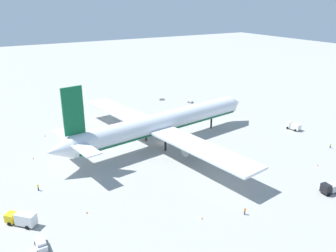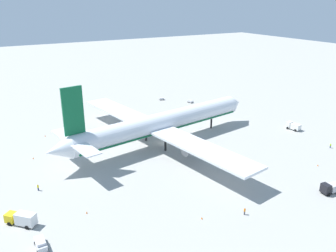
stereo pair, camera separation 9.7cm
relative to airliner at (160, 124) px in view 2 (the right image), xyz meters
The scene contains 16 objects.
ground_plane 7.34m from the airliner, ahead, with size 600.00×600.00×0.00m, color #9E9E99.
airliner is the anchor object (origin of this frame).
service_truck_0 53.73m from the airliner, 152.97° to the right, with size 6.38×6.58×3.01m.
service_truck_1 54.30m from the airliner, 65.98° to the right, with size 5.63×3.02×2.76m.
service_truck_2 51.81m from the airliner, 14.95° to the right, with size 3.42×5.38×2.66m.
service_van 57.23m from the airliner, 143.36° to the right, with size 2.10×4.63×1.97m.
baggage_cart_0 51.52m from the airliner, 44.65° to the left, with size 2.23×3.22×1.19m.
baggage_cart_1 54.48m from the airliner, 60.03° to the left, with size 3.00×2.29×1.16m.
ground_worker_0 46.21m from the airliner, 94.16° to the right, with size 0.53×0.53×1.77m.
ground_worker_1 43.65m from the airliner, 165.19° to the right, with size 0.42×0.42×1.79m.
ground_worker_2 56.58m from the airliner, 33.79° to the right, with size 0.40×0.40×1.61m.
traffic_cone_0 44.60m from the airliner, 106.74° to the right, with size 0.36×0.36×0.55m, color orange.
traffic_cone_1 50.10m from the airliner, 49.82° to the right, with size 0.36×0.36×0.55m, color orange.
traffic_cone_2 42.24m from the airliner, 140.58° to the left, with size 0.36×0.36×0.55m, color orange.
traffic_cone_3 41.00m from the airliner, 166.94° to the left, with size 0.36×0.36×0.55m, color orange.
traffic_cone_4 44.21m from the airliner, 141.60° to the right, with size 0.36×0.36×0.55m, color orange.
Camera 2 is at (-53.67, -95.39, 46.30)m, focal length 37.28 mm.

